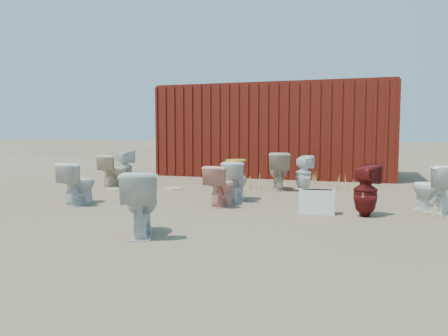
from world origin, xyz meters
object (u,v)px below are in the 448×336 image
(toilet_back_beige_left, at_px, (115,171))
(toilet_front_a, at_px, (79,183))
(toilet_back_a, at_px, (124,167))
(loose_tank, at_px, (317,202))
(toilet_front_maroon, at_px, (366,191))
(shipping_container, at_px, (277,131))
(toilet_back_beige_right, at_px, (278,171))
(toilet_back_yellowlid, at_px, (236,181))
(toilet_front_pink, at_px, (221,186))
(toilet_front_c, at_px, (141,203))
(toilet_front_e, at_px, (432,188))
(toilet_back_e, at_px, (304,173))

(toilet_back_beige_left, bearing_deg, toilet_front_a, 118.59)
(toilet_back_a, bearing_deg, toilet_front_a, 126.10)
(toilet_front_a, bearing_deg, loose_tank, -174.39)
(toilet_front_maroon, relative_size, loose_tank, 1.45)
(shipping_container, bearing_deg, toilet_back_a, -129.02)
(toilet_front_a, relative_size, toilet_back_beige_right, 0.89)
(toilet_back_beige_left, distance_m, toilet_back_yellowlid, 3.10)
(toilet_front_maroon, xyz_separation_m, loose_tank, (-0.66, -0.00, -0.19))
(toilet_front_a, xyz_separation_m, toilet_front_pink, (2.25, 0.56, -0.02))
(toilet_front_c, height_order, toilet_back_beige_left, toilet_front_c)
(toilet_front_c, relative_size, loose_tank, 1.48)
(toilet_back_yellowlid, relative_size, loose_tank, 1.35)
(toilet_front_c, bearing_deg, toilet_front_a, -63.47)
(toilet_back_beige_right, xyz_separation_m, toilet_back_yellowlid, (-0.43, -1.58, -0.04))
(toilet_front_maroon, distance_m, toilet_back_beige_left, 5.38)
(toilet_front_c, xyz_separation_m, toilet_front_e, (3.34, 2.61, -0.02))
(shipping_container, height_order, toilet_back_a, shipping_container)
(toilet_front_maroon, bearing_deg, toilet_front_a, 35.47)
(toilet_back_beige_left, xyz_separation_m, loose_tank, (4.43, -1.75, -0.17))
(toilet_back_beige_left, height_order, toilet_back_e, toilet_back_e)
(toilet_front_c, bearing_deg, toilet_back_a, -81.89)
(toilet_front_a, relative_size, toilet_front_e, 0.97)
(toilet_front_pink, distance_m, toilet_front_maroon, 2.20)
(shipping_container, relative_size, toilet_front_a, 8.77)
(shipping_container, bearing_deg, toilet_front_c, -90.62)
(shipping_container, xyz_separation_m, toilet_back_beige_left, (-2.75, -3.69, -0.85))
(toilet_front_c, bearing_deg, shipping_container, -115.65)
(toilet_back_yellowlid, bearing_deg, toilet_back_beige_left, -21.51)
(toilet_back_a, distance_m, toilet_back_beige_left, 0.34)
(toilet_back_beige_right, bearing_deg, loose_tank, 98.56)
(toilet_back_beige_right, bearing_deg, toilet_front_maroon, 110.52)
(toilet_front_e, bearing_deg, toilet_back_beige_right, -65.31)
(toilet_back_a, distance_m, loose_tank, 4.87)
(toilet_front_c, bearing_deg, toilet_back_beige_right, -124.47)
(shipping_container, height_order, toilet_back_beige_right, shipping_container)
(toilet_front_a, bearing_deg, toilet_front_e, -169.07)
(toilet_front_pink, xyz_separation_m, toilet_front_e, (3.10, 0.45, 0.03))
(toilet_back_beige_left, bearing_deg, toilet_back_e, -159.14)
(toilet_back_beige_left, bearing_deg, toilet_back_beige_right, -157.59)
(toilet_front_c, relative_size, toilet_front_e, 1.05)
(toilet_front_a, distance_m, toilet_front_e, 5.45)
(toilet_front_e, xyz_separation_m, toilet_back_beige_right, (-2.61, 1.76, 0.03))
(toilet_front_maroon, height_order, toilet_back_beige_left, toilet_front_maroon)
(shipping_container, height_order, toilet_back_e, shipping_container)
(toilet_back_beige_left, bearing_deg, toilet_front_pink, 163.40)
(toilet_front_e, distance_m, toilet_back_a, 6.14)
(shipping_container, bearing_deg, toilet_back_e, -69.17)
(toilet_back_beige_right, bearing_deg, toilet_front_c, 65.98)
(toilet_front_pink, bearing_deg, shipping_container, -81.96)
(shipping_container, xyz_separation_m, toilet_front_pink, (0.15, -5.23, -0.88))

